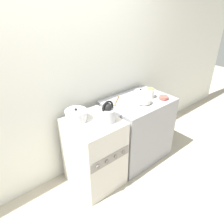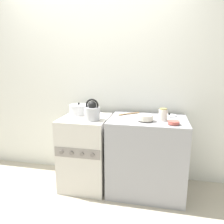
# 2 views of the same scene
# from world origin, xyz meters

# --- Properties ---
(ground_plane) EXTENTS (12.00, 12.00, 0.00)m
(ground_plane) POSITION_xyz_m (0.00, 0.00, 0.00)
(ground_plane) COLOR #B2A893
(wall_back) EXTENTS (7.00, 0.06, 2.50)m
(wall_back) POSITION_xyz_m (0.00, 0.70, 1.25)
(wall_back) COLOR silver
(wall_back) RESTS_ON ground_plane
(stove) EXTENTS (0.55, 0.61, 0.87)m
(stove) POSITION_xyz_m (0.00, 0.29, 0.44)
(stove) COLOR beige
(stove) RESTS_ON ground_plane
(counter) EXTENTS (0.86, 0.63, 0.89)m
(counter) POSITION_xyz_m (0.74, 0.31, 0.44)
(counter) COLOR #99999E
(counter) RESTS_ON ground_plane
(kettle) EXTENTS (0.21, 0.17, 0.24)m
(kettle) POSITION_xyz_m (0.12, 0.19, 0.97)
(kettle) COLOR #B2B2B7
(kettle) RESTS_ON stove
(cooking_pot) EXTENTS (0.24, 0.24, 0.15)m
(cooking_pot) POSITION_xyz_m (-0.12, 0.42, 0.93)
(cooking_pot) COLOR silver
(cooking_pot) RESTS_ON stove
(enamel_bowl) EXTENTS (0.17, 0.17, 0.07)m
(enamel_bowl) POSITION_xyz_m (0.71, 0.20, 0.93)
(enamel_bowl) COLOR beige
(enamel_bowl) RESTS_ON counter
(small_ceramic_bowl) EXTENTS (0.12, 0.12, 0.04)m
(small_ceramic_bowl) POSITION_xyz_m (1.00, 0.12, 0.91)
(small_ceramic_bowl) COLOR #B75147
(small_ceramic_bowl) RESTS_ON counter
(storage_jar) EXTENTS (0.09, 0.09, 0.13)m
(storage_jar) POSITION_xyz_m (0.89, 0.26, 0.95)
(storage_jar) COLOR silver
(storage_jar) RESTS_ON counter
(loose_pot_lid) EXTENTS (0.17, 0.17, 0.03)m
(loose_pot_lid) POSITION_xyz_m (0.97, 0.50, 0.89)
(loose_pot_lid) COLOR silver
(loose_pot_lid) RESTS_ON counter
(wooden_spoon) EXTENTS (0.25, 0.19, 0.02)m
(wooden_spoon) POSITION_xyz_m (0.47, 0.46, 0.90)
(wooden_spoon) COLOR #A37A4C
(wooden_spoon) RESTS_ON counter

